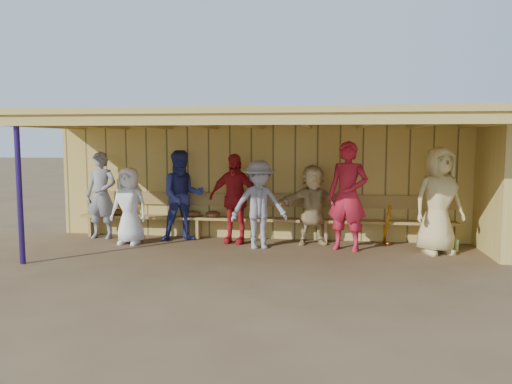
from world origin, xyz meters
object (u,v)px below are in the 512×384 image
player_d (234,199)px  player_f (313,205)px  player_g (348,196)px  player_e (259,205)px  player_c (183,196)px  player_b (129,206)px  player_h (439,200)px  player_a (101,195)px  bench (261,214)px

player_d → player_f: player_d is taller
player_g → player_e: bearing=-159.9°
player_c → player_d: player_c is taller
player_b → player_g: 4.16m
player_e → player_f: size_ratio=1.06×
player_b → player_f: size_ratio=0.96×
player_e → player_h: player_h is taller
player_a → player_c: player_c is taller
player_c → player_h: (4.81, -0.47, 0.04)m
player_a → player_e: 3.36m
player_g → bench: (-1.68, 0.74, -0.47)m
player_d → player_a: bearing=-173.3°
player_h → bench: 3.38m
player_a → player_b: bearing=-27.9°
player_a → player_f: size_ratio=1.15×
player_a → player_e: bearing=-5.7°
player_h → player_g: bearing=157.7°
player_e → player_h: (3.20, 0.03, 0.13)m
player_h → player_a: bearing=154.8°
player_b → player_f: player_f is taller
player_a → player_g: size_ratio=0.89×
bench → player_b: bearing=-162.7°
player_h → player_f: bearing=147.0°
bench → player_c: bearing=-168.8°
player_c → player_e: size_ratio=1.10×
player_a → bench: player_a is taller
player_d → player_g: size_ratio=0.88×
player_d → player_e: size_ratio=1.07×
player_f → bench: (-1.04, 0.31, -0.25)m
player_a → player_b: player_a is taller
player_a → bench: 3.29m
player_g → player_b: bearing=-161.6°
player_f → bench: player_f is taller
player_a → player_b: (0.79, -0.47, -0.14)m
player_b → player_h: bearing=5.0°
player_b → player_g: player_g is taller
player_c → player_e: bearing=-40.8°
player_b → bench: (2.47, 0.77, -0.22)m
player_g → player_h: size_ratio=1.05×
player_b → player_c: bearing=31.6°
player_f → player_h: 2.28m
player_b → player_g: (4.16, 0.03, 0.25)m
player_f → player_c: bearing=166.1°
player_e → bench: (-0.06, 0.80, -0.29)m
player_b → player_e: 2.54m
player_h → player_d: bearing=152.8°
player_a → bench: (3.26, 0.31, -0.36)m
player_a → player_c: size_ratio=0.98×
bench → player_e: bearing=-85.4°
player_e → player_f: player_e is taller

